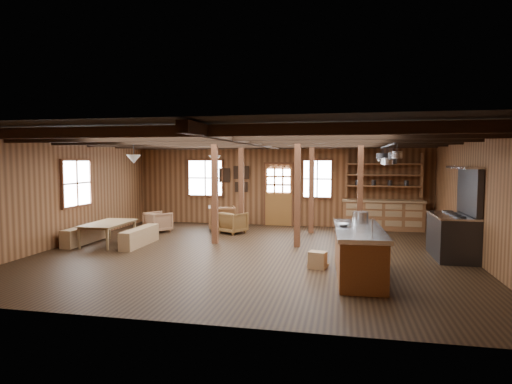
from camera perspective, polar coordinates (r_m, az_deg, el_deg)
room at (r=10.14m, az=-0.67°, el=-0.40°), size 10.04×9.04×2.84m
ceiling_joists at (r=10.29m, az=-0.47°, el=6.80°), size 9.80×8.82×0.18m
timber_posts at (r=12.10m, az=3.82°, el=0.35°), size 3.95×2.35×2.80m
back_door at (r=14.55m, az=3.02°, el=-1.04°), size 1.02×0.08×2.15m
window_back_left at (r=15.11m, az=-6.76°, el=1.87°), size 1.32×0.06×1.32m
window_back_right at (r=14.38m, az=8.17°, el=1.74°), size 1.02×0.06×1.32m
window_left at (r=12.59m, az=-22.82°, el=1.09°), size 0.14×1.24×1.32m
notice_boards at (r=14.80m, az=-2.71°, el=2.00°), size 1.08×0.03×0.90m
back_counter at (r=14.24m, az=16.55°, el=-2.46°), size 2.55×0.60×2.45m
pendant_lamps at (r=11.73m, az=-10.47°, el=4.33°), size 1.86×2.36×0.66m
pot_rack at (r=10.33m, az=16.99°, el=4.40°), size 0.39×3.00×0.45m
kitchen_island at (r=8.44m, az=13.51°, el=-7.80°), size 1.00×2.54×1.20m
step_stool at (r=9.00m, az=8.20°, el=-8.95°), size 0.45×0.36×0.35m
commercial_range at (r=10.72m, az=25.00°, el=-4.50°), size 0.87×1.69×2.09m
dining_table at (r=12.01m, az=-18.92°, el=-5.24°), size 0.96×1.67×0.58m
bench_wall at (r=12.41m, az=-21.92°, el=-5.29°), size 0.31×1.67×0.46m
bench_aisle at (r=11.61m, az=-15.24°, el=-5.78°), size 0.31×1.67×0.46m
armchair_a at (r=13.68m, az=-4.57°, el=-3.46°), size 1.06×1.07×0.78m
armchair_b at (r=13.08m, az=-3.14°, el=-4.08°), size 0.95×0.96×0.65m
armchair_c at (r=13.61m, az=-12.91°, el=-3.90°), size 0.95×0.96×0.63m
counter_pot at (r=9.30m, az=13.76°, el=-3.17°), size 0.33×0.33×0.20m
bowl at (r=8.49m, az=11.44°, el=-4.31°), size 0.32×0.32×0.06m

